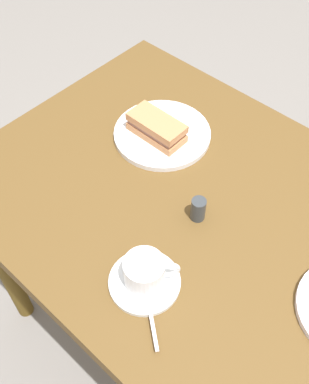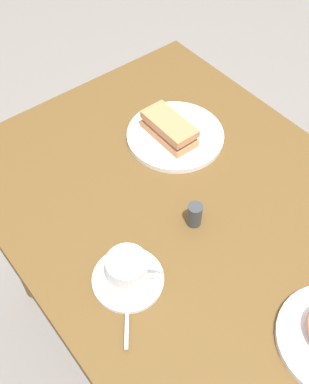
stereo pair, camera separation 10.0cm
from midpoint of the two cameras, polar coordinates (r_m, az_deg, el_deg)
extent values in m
plane|color=slate|center=(1.63, 5.64, -20.00)|extent=(6.00, 6.00, 0.00)
cube|color=brown|center=(0.99, 8.76, -6.96)|extent=(1.33, 0.76, 0.05)
cylinder|color=brown|center=(1.47, -20.33, -8.24)|extent=(0.05, 0.05, 0.68)
cylinder|color=brown|center=(1.66, -2.75, 5.29)|extent=(0.05, 0.05, 0.68)
cylinder|color=white|center=(1.15, -1.53, 7.07)|extent=(0.24, 0.24, 0.01)
cube|color=tan|center=(1.13, -2.27, 7.26)|extent=(0.14, 0.07, 0.02)
cube|color=brown|center=(1.12, -2.30, 7.83)|extent=(0.13, 0.06, 0.01)
cube|color=#BA7C50|center=(1.11, -2.32, 8.41)|extent=(0.14, 0.07, 0.02)
cylinder|color=white|center=(0.91, -4.43, -11.27)|extent=(0.14, 0.14, 0.01)
cylinder|color=white|center=(0.88, -4.59, -10.14)|extent=(0.08, 0.08, 0.07)
cylinder|color=#A27552|center=(0.85, -4.71, -9.21)|extent=(0.07, 0.07, 0.01)
torus|color=white|center=(0.88, -1.55, -9.87)|extent=(0.04, 0.04, 0.05)
cube|color=silver|center=(0.86, -3.57, -17.04)|extent=(0.06, 0.05, 0.00)
ellipsoid|color=silver|center=(0.88, -4.00, -14.20)|extent=(0.03, 0.03, 0.01)
cylinder|color=#33383D|center=(0.97, 2.52, -2.34)|extent=(0.03, 0.03, 0.06)
camera|label=1|loc=(0.05, -92.87, -3.59)|focal=43.03mm
camera|label=2|loc=(0.05, 87.13, 3.59)|focal=43.03mm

